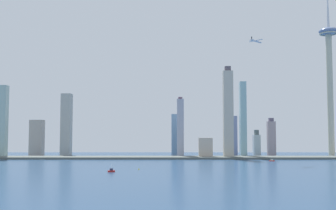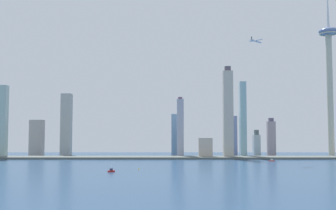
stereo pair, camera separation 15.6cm
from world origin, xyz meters
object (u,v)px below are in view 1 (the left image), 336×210
skyscraper_8 (231,136)px  boat_0 (270,160)px  skyscraper_6 (0,121)px  boat_2 (110,171)px  channel_buoy_0 (138,169)px  skyscraper_9 (204,148)px  observation_tower (328,65)px  skyscraper_1 (255,144)px  skyscraper_7 (179,128)px  skyscraper_3 (227,113)px  skyscraper_2 (35,138)px  skyscraper_10 (270,138)px  skyscraper_5 (175,135)px  skyscraper_4 (65,124)px  airplane (255,41)px  skyscraper_0 (242,119)px

skyscraper_8 → boat_0: 186.12m
skyscraper_6 → boat_2: bearing=-45.7°
skyscraper_8 → channel_buoy_0: size_ratio=36.50×
skyscraper_9 → observation_tower: bearing=6.7°
skyscraper_1 → skyscraper_9: 150.48m
skyscraper_7 → boat_0: size_ratio=12.99×
skyscraper_3 → skyscraper_2: bearing=169.0°
skyscraper_1 → skyscraper_10: 36.00m
skyscraper_5 → skyscraper_9: skyscraper_5 is taller
skyscraper_3 → boat_2: size_ratio=18.75×
skyscraper_3 → skyscraper_5: (-102.44, 79.49, -44.04)m
skyscraper_7 → skyscraper_9: (49.47, -43.94, -41.46)m
boat_0 → boat_2: (-264.98, -187.76, 0.49)m
skyscraper_2 → skyscraper_7: size_ratio=0.62×
observation_tower → boat_0: 268.21m
boat_2 → channel_buoy_0: (34.37, 34.05, -0.58)m
skyscraper_3 → skyscraper_7: 108.99m
channel_buoy_0 → boat_0: bearing=33.7°
skyscraper_1 → boat_0: skyscraper_1 is taller
skyscraper_4 → airplane: (392.33, -165.12, 151.77)m
skyscraper_0 → skyscraper_10: 88.14m
skyscraper_8 → airplane: bearing=-85.0°
skyscraper_1 → boat_2: skyscraper_1 is taller
skyscraper_4 → skyscraper_9: skyscraper_4 is taller
skyscraper_5 → skyscraper_6: bearing=-169.3°
skyscraper_4 → skyscraper_6: size_ratio=0.93×
skyscraper_5 → channel_buoy_0: bearing=-101.2°
boat_0 → airplane: airplane is taller
observation_tower → skyscraper_2: (-633.31, 48.33, -155.36)m
observation_tower → boat_2: observation_tower is taller
boat_0 → boat_2: bearing=-142.0°
skyscraper_7 → boat_2: (-102.05, -305.19, -60.26)m
skyscraper_5 → skyscraper_4: bearing=177.2°
skyscraper_9 → skyscraper_1: bearing=35.4°
observation_tower → boat_0: (-153.17, -104.74, -193.66)m
skyscraper_2 → airplane: 512.99m
airplane → skyscraper_10: bearing=24.1°
skyscraper_0 → skyscraper_8: bearing=98.4°
skyscraper_2 → skyscraper_6: 91.85m
skyscraper_1 → skyscraper_3: 133.30m
skyscraper_9 → airplane: bearing=-40.2°
skyscraper_8 → skyscraper_10: bearing=-21.9°
channel_buoy_0 → boat_2: bearing=-135.3°
skyscraper_3 → airplane: (41.81, -73.69, 131.01)m
skyscraper_1 → channel_buoy_0: size_ratio=23.55×
skyscraper_8 → channel_buoy_0: bearing=-119.8°
skyscraper_8 → skyscraper_0: bearing=-81.6°
skyscraper_6 → skyscraper_3: bearing=-1.4°
boat_2 → skyscraper_4: bearing=-85.4°
skyscraper_1 → boat_2: bearing=-128.2°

